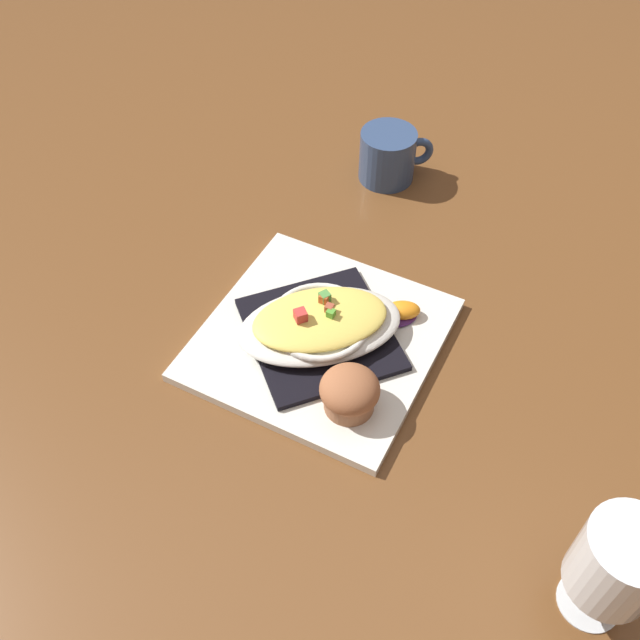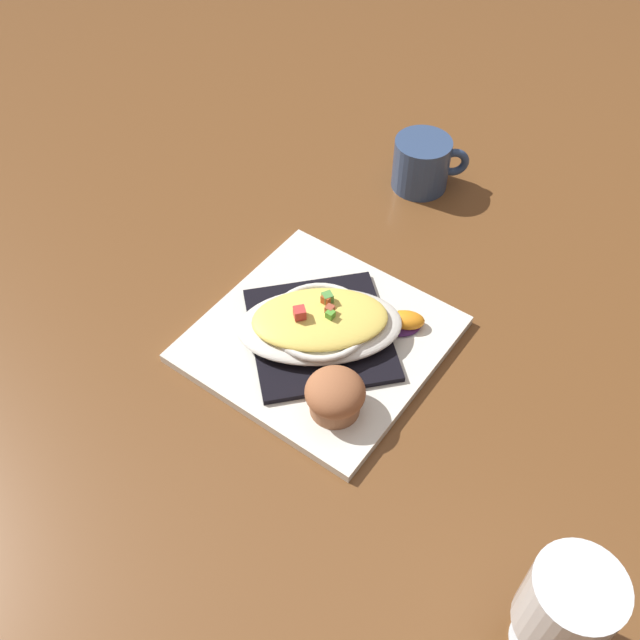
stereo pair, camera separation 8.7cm
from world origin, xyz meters
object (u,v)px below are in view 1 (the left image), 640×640
(square_plate, at_px, (320,339))
(coffee_mug, at_px, (388,158))
(stemmed_glass, at_px, (617,565))
(orange_garnish, at_px, (401,312))
(gratin_dish, at_px, (320,323))
(muffin, at_px, (350,392))

(square_plate, relative_size, coffee_mug, 2.54)
(stemmed_glass, bearing_deg, orange_garnish, -51.26)
(gratin_dish, bearing_deg, muffin, 122.69)
(coffee_mug, bearing_deg, gratin_dish, 87.59)
(gratin_dish, height_order, muffin, gratin_dish)
(square_plate, height_order, coffee_mug, coffee_mug)
(muffin, relative_size, orange_garnish, 1.14)
(coffee_mug, height_order, stemmed_glass, stemmed_glass)
(square_plate, bearing_deg, coffee_mug, -92.40)
(gratin_dish, height_order, coffee_mug, coffee_mug)
(gratin_dish, distance_m, muffin, 0.11)
(square_plate, bearing_deg, gratin_dish, -41.80)
(square_plate, xyz_separation_m, orange_garnish, (-0.09, -0.06, 0.01))
(coffee_mug, bearing_deg, square_plate, 87.60)
(orange_garnish, relative_size, coffee_mug, 0.55)
(orange_garnish, bearing_deg, stemmed_glass, 128.74)
(stemmed_glass, bearing_deg, square_plate, -36.20)
(muffin, bearing_deg, coffee_mug, -84.21)
(square_plate, relative_size, orange_garnish, 4.66)
(muffin, bearing_deg, orange_garnish, -102.14)
(muffin, xyz_separation_m, orange_garnish, (-0.03, -0.15, -0.02))
(muffin, xyz_separation_m, coffee_mug, (0.04, -0.44, -0.00))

